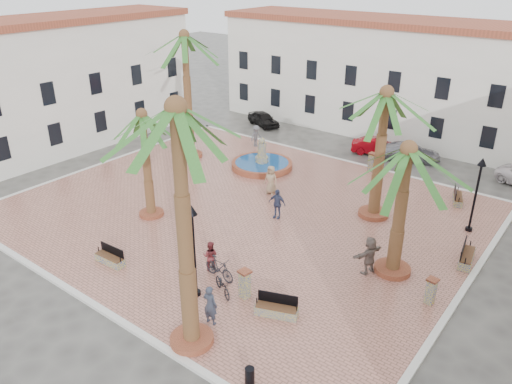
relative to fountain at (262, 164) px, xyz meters
The scene contains 35 objects.
ground 6.84m from the fountain, 62.78° to the right, with size 120.00×120.00×0.00m, color #56544F.
plaza 6.84m from the fountain, 62.78° to the right, with size 26.00×22.00×0.15m, color #B77362.
kerb_n 5.85m from the fountain, 57.64° to the left, with size 26.30×0.30×0.16m, color silver.
kerb_s 17.36m from the fountain, 79.63° to the right, with size 26.30×0.30×0.16m, color silver.
kerb_e 17.23m from the fountain, 20.63° to the right, with size 0.30×22.30×0.16m, color silver.
kerb_w 11.60m from the fountain, 148.42° to the right, with size 0.30×22.30×0.16m, color silver.
building_north 14.91m from the fountain, 77.36° to the left, with size 30.40×7.40×9.50m.
building_west 17.59m from the fountain, 159.07° to the right, with size 6.40×24.40×10.00m.
fountain is the anchor object (origin of this frame).
palm_nw 9.64m from the fountain, 165.59° to the right, with size 5.58×5.58×9.32m.
palm_sw 11.11m from the fountain, 94.12° to the right, with size 4.63×4.63×6.43m.
palm_s 20.10m from the fountain, 61.71° to the right, with size 5.57×5.57×9.80m.
palm_e 15.48m from the fountain, 27.71° to the right, with size 5.61×5.61×6.65m.
palm_ne 11.58m from the fountain, 11.57° to the right, with size 5.71×5.71×7.69m.
bench_s 14.68m from the fountain, 83.76° to the right, with size 1.72×0.60×0.90m.
bench_se 16.53m from the fountain, 50.99° to the right, with size 1.90×1.18×0.96m.
bench_e 15.97m from the fountain, 13.85° to the right, with size 0.88×1.99×1.01m.
bench_ne 13.31m from the fountain, 12.19° to the left, with size 1.05×1.77×0.90m.
lamppost_s 15.64m from the fountain, 64.09° to the right, with size 0.49×0.49×4.48m.
lamppost_e 14.89m from the fountain, ahead, with size 0.47×0.47×4.30m.
bollard_se 15.31m from the fountain, 55.96° to the right, with size 0.57×0.57×1.38m.
bollard_n 7.80m from the fountain, 32.72° to the left, with size 0.53×0.53×1.35m.
bollard_e 17.26m from the fountain, 28.09° to the right, with size 0.50×0.50×1.25m.
litter_bin 20.27m from the fountain, 54.35° to the right, with size 0.35×0.35×0.68m, color black.
cyclist_a 17.18m from the fountain, 60.16° to the right, with size 0.66×0.43×1.80m, color #303849.
bicycle_a 15.12m from the fountain, 59.77° to the right, with size 0.57×1.63×0.86m, color black.
cyclist_b 13.39m from the fountain, 63.73° to the right, with size 0.75×0.59×1.55m, color maroon.
bicycle_b 13.99m from the fountain, 61.34° to the right, with size 0.53×1.86×1.12m, color black.
pedestrian_fountain_a 4.46m from the fountain, 45.63° to the right, with size 0.91×0.60×1.87m, color #9F8263.
pedestrian_fountain_b 7.78m from the fountain, 46.70° to the right, with size 1.05×0.44×1.79m, color #353D5C.
pedestrian_north 4.62m from the fountain, 132.70° to the left, with size 1.12×0.64×1.73m, color #545459.
pedestrian_east 14.25m from the fountain, 32.22° to the right, with size 1.77×0.56×1.91m, color #76665E.
car_black 10.52m from the fountain, 126.08° to the left, with size 1.50×3.72×1.27m, color black.
car_red 9.50m from the fountain, 56.99° to the left, with size 1.33×3.83×1.26m, color maroon.
car_silver 11.35m from the fountain, 47.12° to the left, with size 1.82×4.48×1.30m, color #95949C.
Camera 1 is at (16.87, -20.70, 13.74)m, focal length 35.00 mm.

